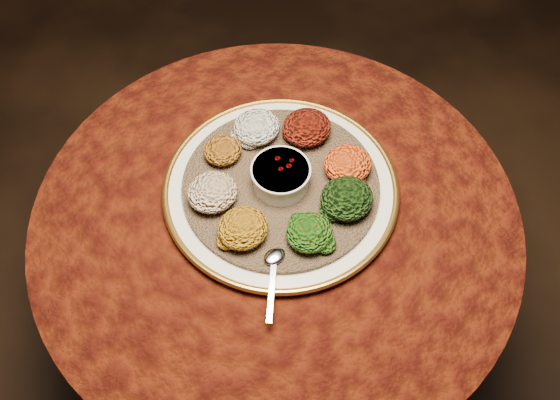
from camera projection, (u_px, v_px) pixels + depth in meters
table at (276, 257)px, 1.37m from camera, size 0.96×0.96×0.73m
platter at (281, 188)px, 1.24m from camera, size 0.47×0.47×0.02m
injera at (281, 185)px, 1.23m from camera, size 0.47×0.47×0.01m
stew_bowl at (281, 175)px, 1.20m from camera, size 0.12×0.12×0.05m
spoon at (274, 262)px, 1.12m from camera, size 0.11×0.11×0.01m
portion_ayib at (257, 127)px, 1.28m from camera, size 0.10×0.09×0.05m
portion_kitfo at (307, 127)px, 1.27m from camera, size 0.10×0.10×0.05m
portion_tikil at (348, 164)px, 1.22m from camera, size 0.10×0.09×0.05m
portion_gomen at (347, 198)px, 1.18m from camera, size 0.10×0.10×0.05m
portion_mixveg at (310, 233)px, 1.14m from camera, size 0.09×0.08×0.04m
portion_kik at (243, 228)px, 1.14m from camera, size 0.10×0.09×0.05m
portion_timatim at (212, 192)px, 1.19m from camera, size 0.10×0.09×0.05m
portion_shiro at (223, 150)px, 1.25m from camera, size 0.08×0.07×0.04m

